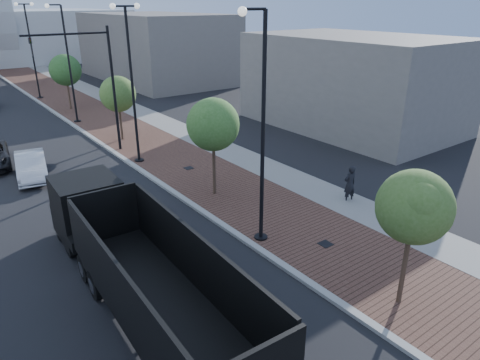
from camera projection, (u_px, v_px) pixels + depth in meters
sidewalk at (88, 105)px, 42.21m from camera, size 7.00×140.00×0.12m
concrete_strip at (115, 101)px, 43.70m from camera, size 2.40×140.00×0.13m
curb at (50, 110)px, 40.26m from camera, size 0.30×140.00×0.14m
dump_truck at (117, 248)px, 15.22m from camera, size 2.96×13.42×3.29m
white_sedan at (31, 166)px, 24.70m from camera, size 2.29×4.58×1.44m
pedestrian at (350, 184)px, 21.55m from camera, size 0.77×0.56×1.94m
streetlight_1 at (261, 143)px, 16.70m from camera, size 1.44×0.56×9.21m
streetlight_2 at (132, 85)px, 25.46m from camera, size 1.72×0.56×9.28m
streetlight_3 at (69, 70)px, 34.47m from camera, size 1.44×0.56×9.21m
streetlight_4 at (32, 51)px, 43.23m from camera, size 1.72×0.56×9.28m
traffic_mast at (99, 77)px, 27.12m from camera, size 5.09×0.20×8.00m
tree_0 at (414, 207)px, 13.20m from camera, size 2.37×2.31×4.76m
tree_1 at (214, 125)px, 21.27m from camera, size 2.62×2.61×5.10m
tree_2 at (118, 94)px, 30.31m from camera, size 2.52×2.50×4.64m
tree_3 at (66, 70)px, 39.10m from camera, size 2.79×2.79×5.04m
commercial_block_ne at (155, 47)px, 55.04m from camera, size 12.00×22.00×8.00m
commercial_block_e at (352, 82)px, 34.13m from camera, size 10.00×16.00×7.00m
utility_cover_1 at (326, 244)px, 17.88m from camera, size 0.50×0.50×0.02m
utility_cover_2 at (189, 168)px, 26.02m from camera, size 0.50×0.50×0.02m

